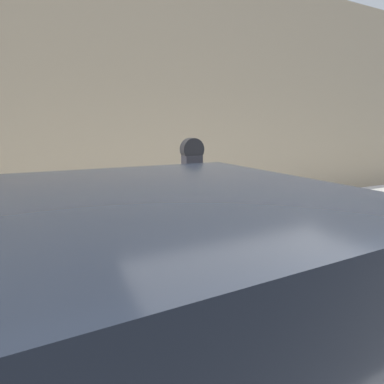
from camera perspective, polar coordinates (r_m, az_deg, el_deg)
ground_plane at (r=2.86m, az=21.47°, el=-25.79°), size 60.00×60.00×0.00m
sidewalk at (r=4.39m, az=-0.13°, el=-10.20°), size 24.00×2.80×0.12m
building_facade at (r=6.23m, az=-9.59°, el=18.34°), size 24.00×0.30×4.87m
parking_meter at (r=2.99m, az=0.00°, el=2.62°), size 0.22×0.14×1.50m
parked_car_beside_meter at (r=1.52m, az=-11.26°, el=-29.27°), size 4.69×1.87×1.47m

